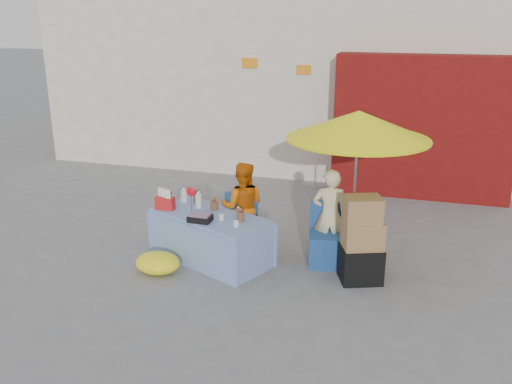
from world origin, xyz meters
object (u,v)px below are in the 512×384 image
(vendor_orange, at_px, (243,207))
(vendor_beige, at_px, (330,215))
(market_table, at_px, (210,236))
(chair_left, at_px, (240,236))
(box_stack, at_px, (362,243))
(umbrella, at_px, (358,126))
(chair_right, at_px, (327,246))

(vendor_orange, distance_m, vendor_beige, 1.25)
(market_table, distance_m, chair_left, 0.46)
(market_table, relative_size, box_stack, 1.67)
(chair_left, xyz_separation_m, umbrella, (1.55, 0.28, 1.64))
(vendor_beige, distance_m, umbrella, 1.28)
(market_table, xyz_separation_m, box_stack, (2.08, -0.06, 0.18))
(vendor_orange, relative_size, umbrella, 0.63)
(market_table, relative_size, chair_left, 2.25)
(chair_left, distance_m, chair_right, 1.25)
(market_table, bearing_deg, chair_right, 35.33)
(chair_left, bearing_deg, box_stack, -22.93)
(chair_right, relative_size, vendor_beige, 0.65)
(chair_right, distance_m, umbrella, 1.69)
(vendor_orange, bearing_deg, chair_right, 162.95)
(umbrella, height_order, box_stack, umbrella)
(chair_right, height_order, vendor_beige, vendor_beige)
(chair_right, xyz_separation_m, vendor_beige, (0.00, 0.13, 0.40))
(vendor_beige, distance_m, box_stack, 0.72)
(chair_right, bearing_deg, chair_left, 169.10)
(chair_right, distance_m, box_stack, 0.68)
(chair_left, bearing_deg, umbrella, -0.51)
(chair_right, relative_size, vendor_orange, 0.65)
(chair_left, distance_m, box_stack, 1.81)
(chair_left, height_order, chair_right, same)
(umbrella, bearing_deg, vendor_orange, -174.47)
(chair_left, xyz_separation_m, box_stack, (1.75, -0.37, 0.27))
(market_table, height_order, box_stack, box_stack)
(market_table, relative_size, chair_right, 2.25)
(vendor_orange, xyz_separation_m, umbrella, (1.55, 0.15, 1.23))
(chair_left, height_order, box_stack, box_stack)
(vendor_orange, distance_m, box_stack, 1.82)
(vendor_beige, bearing_deg, umbrella, -164.33)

